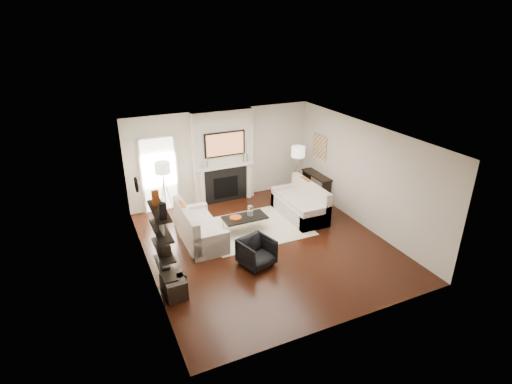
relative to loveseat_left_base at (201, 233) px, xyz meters
name	(u,v)px	position (x,y,z in m)	size (l,w,h in m)	color
room_envelope	(267,194)	(1.38, -0.84, 1.14)	(6.00, 6.00, 6.00)	black
chimney_breast	(223,157)	(1.38, 2.04, 1.14)	(1.80, 0.25, 2.70)	silver
fireplace_surround	(226,185)	(1.38, 1.90, 0.31)	(1.30, 0.02, 1.04)	black
firebox	(226,187)	(1.38, 1.90, 0.24)	(0.75, 0.02, 0.65)	black
mantel_pilaster_l	(203,188)	(0.66, 1.87, 0.34)	(0.12, 0.08, 1.10)	white
mantel_pilaster_r	(249,181)	(2.10, 1.87, 0.34)	(0.12, 0.08, 1.10)	white
mantel_shelf	(226,166)	(1.38, 1.85, 0.91)	(1.70, 0.18, 0.07)	white
tv_body	(225,144)	(1.38, 1.88, 1.57)	(1.20, 0.06, 0.70)	black
tv_screen	(225,144)	(1.38, 1.85, 1.57)	(1.10, 0.01, 0.62)	#BF723F
candlestick_l_tall	(207,163)	(0.83, 1.86, 1.09)	(0.04, 0.04, 0.30)	silver
candlestick_l_short	(203,165)	(0.70, 1.86, 1.06)	(0.04, 0.04, 0.24)	silver
candlestick_r_tall	(243,158)	(1.93, 1.86, 1.09)	(0.04, 0.04, 0.30)	silver
candlestick_r_short	(247,158)	(2.06, 1.86, 1.06)	(0.04, 0.04, 0.24)	silver
hallway_panel	(159,175)	(-0.47, 2.14, 0.84)	(0.90, 0.02, 2.10)	white
door_trim_l	(142,178)	(-0.95, 2.12, 0.84)	(0.06, 0.06, 2.16)	white
door_trim_r	(177,173)	(0.01, 2.12, 0.84)	(0.06, 0.06, 2.16)	white
door_trim_top	(155,137)	(-0.47, 2.12, 1.92)	(1.02, 0.06, 0.06)	white
rug	(256,227)	(1.50, 0.04, -0.20)	(2.60, 2.00, 0.01)	beige
loveseat_left_base	(201,233)	(0.00, 0.00, 0.00)	(0.85, 1.80, 0.42)	beige
loveseat_left_back	(186,224)	(-0.33, 0.00, 0.32)	(0.18, 1.80, 0.80)	beige
loveseat_left_arm_n	(211,246)	(0.00, -0.81, 0.09)	(0.85, 0.18, 0.60)	beige
loveseat_left_arm_s	(191,216)	(0.00, 0.81, 0.09)	(0.85, 0.18, 0.60)	beige
loveseat_left_cushion	(202,223)	(0.05, 0.00, 0.26)	(0.63, 1.44, 0.10)	beige
pillow_left_orange	(183,212)	(-0.33, 0.30, 0.52)	(0.10, 0.42, 0.42)	#BB5017
pillow_left_charcoal	(189,223)	(-0.33, -0.30, 0.51)	(0.10, 0.40, 0.40)	black
loveseat_right_base	(299,209)	(2.87, 0.16, 0.00)	(0.85, 1.80, 0.42)	beige
loveseat_right_back	(310,196)	(3.20, 0.16, 0.32)	(0.18, 1.80, 0.80)	beige
loveseat_right_arm_n	(315,219)	(2.87, -0.65, 0.09)	(0.85, 0.18, 0.60)	beige
loveseat_right_arm_s	(285,195)	(2.87, 0.97, 0.09)	(0.85, 0.18, 0.60)	beige
loveseat_right_cushion	(298,201)	(2.82, 0.16, 0.26)	(0.63, 1.44, 0.10)	beige
pillow_right_orange	(305,186)	(3.20, 0.46, 0.52)	(0.10, 0.42, 0.42)	#BB5017
pillow_right_charcoal	(317,194)	(3.20, -0.14, 0.51)	(0.10, 0.40, 0.40)	black
coffee_table	(245,218)	(1.16, -0.03, 0.19)	(1.10, 0.55, 0.04)	black
coffee_leg_nw	(230,233)	(0.66, -0.25, -0.02)	(0.02, 0.02, 0.38)	silver
coffee_leg_ne	(266,225)	(1.66, -0.25, -0.02)	(0.02, 0.02, 0.38)	silver
coffee_leg_sw	(224,225)	(0.66, 0.19, -0.02)	(0.02, 0.02, 0.38)	silver
coffee_leg_se	(259,218)	(1.66, 0.19, -0.02)	(0.02, 0.02, 0.38)	silver
hurricane_glass	(250,211)	(1.31, -0.03, 0.35)	(0.14, 0.14, 0.25)	white
hurricane_candle	(250,213)	(1.31, -0.03, 0.29)	(0.11, 0.11, 0.16)	white
copper_bowl	(236,218)	(0.91, -0.03, 0.24)	(0.30, 0.30, 0.05)	#CF6622
armchair	(257,251)	(0.81, -1.51, 0.14)	(0.67, 0.63, 0.69)	black
lamp_left_post	(165,197)	(-0.47, 1.59, 0.39)	(0.02, 0.02, 1.20)	silver
lamp_left_shade	(162,168)	(-0.47, 1.59, 1.24)	(0.40, 0.40, 0.30)	white
lamp_left_leg_a	(169,197)	(-0.36, 1.59, 0.39)	(0.02, 0.02, 1.25)	silver
lamp_left_leg_b	(163,196)	(-0.53, 1.68, 0.39)	(0.02, 0.02, 1.25)	silver
lamp_left_leg_c	(164,199)	(-0.53, 1.49, 0.39)	(0.02, 0.02, 1.25)	silver
lamp_right_post	(297,179)	(3.43, 1.29, 0.39)	(0.02, 0.02, 1.20)	silver
lamp_right_shade	(298,152)	(3.43, 1.29, 1.24)	(0.40, 0.40, 0.30)	white
lamp_right_leg_a	(300,178)	(3.54, 1.29, 0.39)	(0.02, 0.02, 1.25)	silver
lamp_right_leg_b	(294,178)	(3.37, 1.39, 0.39)	(0.02, 0.02, 1.25)	silver
lamp_right_leg_c	(297,180)	(3.37, 1.20, 0.39)	(0.02, 0.02, 1.25)	silver
console_top	(317,175)	(3.95, 1.04, 0.52)	(0.35, 1.20, 0.04)	black
console_leg_n	(326,193)	(3.95, 0.49, 0.14)	(0.30, 0.04, 0.71)	black
console_leg_s	(306,180)	(3.95, 1.59, 0.14)	(0.30, 0.04, 0.71)	black
wall_art	(320,146)	(4.11, 1.21, 1.34)	(0.03, 0.70, 0.70)	tan
shelf_bottom	(165,268)	(-1.24, -1.84, 0.49)	(0.25, 1.00, 0.04)	black
shelf_lower	(163,250)	(-1.24, -1.84, 0.89)	(0.25, 1.00, 0.04)	black
shelf_upper	(161,231)	(-1.24, -1.84, 1.29)	(0.25, 1.00, 0.04)	black
shelf_top	(159,211)	(-1.24, -1.84, 1.69)	(0.25, 1.00, 0.04)	black
decor_magfile_a	(162,211)	(-1.24, -2.18, 1.85)	(0.12, 0.10, 0.28)	black
decor_magfile_b	(156,198)	(-1.24, -1.62, 1.85)	(0.12, 0.10, 0.28)	#BB5017
decor_frame_a	(162,227)	(-1.24, -1.94, 1.42)	(0.04, 0.30, 0.22)	white
decor_frame_b	(157,219)	(-1.24, -1.55, 1.40)	(0.04, 0.22, 0.18)	black
decor_wine_rack	(165,249)	(-1.24, -2.01, 1.01)	(0.18, 0.25, 0.20)	black
decor_box_small	(161,243)	(-1.24, -1.71, 0.97)	(0.15, 0.12, 0.12)	black
decor_books	(165,267)	(-1.24, -1.86, 0.53)	(0.14, 0.20, 0.05)	black
decor_box_tall	(162,256)	(-1.24, -1.58, 0.60)	(0.10, 0.10, 0.18)	white
clock_rim	(136,185)	(-1.35, 0.06, 1.49)	(0.34, 0.34, 0.04)	black
clock_face	(137,185)	(-1.33, 0.06, 1.49)	(0.29, 0.29, 0.01)	white
ottoman_near	(173,283)	(-1.09, -1.67, -0.01)	(0.40, 0.40, 0.40)	black
ottoman_far	(176,289)	(-1.09, -1.88, -0.01)	(0.40, 0.40, 0.40)	black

